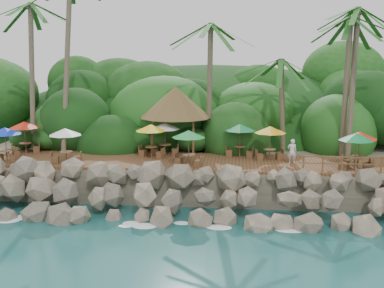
# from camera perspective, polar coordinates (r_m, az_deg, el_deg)

# --- Properties ---
(ground) EXTENTS (140.00, 140.00, 0.00)m
(ground) POSITION_cam_1_polar(r_m,az_deg,el_deg) (24.77, -1.44, -10.35)
(ground) COLOR #19514F
(ground) RESTS_ON ground
(land_base) EXTENTS (32.00, 25.20, 2.10)m
(land_base) POSITION_cam_1_polar(r_m,az_deg,el_deg) (39.82, 1.47, -0.66)
(land_base) COLOR gray
(land_base) RESTS_ON ground
(jungle_hill) EXTENTS (44.80, 28.00, 15.40)m
(jungle_hill) POSITION_cam_1_polar(r_m,az_deg,el_deg) (47.36, 2.16, -0.12)
(jungle_hill) COLOR #143811
(jungle_hill) RESTS_ON ground
(seawall) EXTENTS (29.00, 4.00, 2.30)m
(seawall) POSITION_cam_1_polar(r_m,az_deg,el_deg) (26.27, -0.90, -6.45)
(seawall) COLOR gray
(seawall) RESTS_ON ground
(terrace) EXTENTS (26.00, 5.00, 0.20)m
(terrace) POSITION_cam_1_polar(r_m,az_deg,el_deg) (29.84, 0.00, -2.26)
(terrace) COLOR brown
(terrace) RESTS_ON land_base
(jungle_foliage) EXTENTS (44.00, 16.00, 12.00)m
(jungle_foliage) POSITION_cam_1_polar(r_m,az_deg,el_deg) (39.07, 1.35, -2.45)
(jungle_foliage) COLOR #143811
(jungle_foliage) RESTS_ON ground
(foam_line) EXTENTS (25.20, 0.80, 0.06)m
(foam_line) POSITION_cam_1_polar(r_m,az_deg,el_deg) (25.04, -1.35, -10.04)
(foam_line) COLOR white
(foam_line) RESTS_ON ground
(palms) EXTENTS (28.18, 7.14, 13.38)m
(palms) POSITION_cam_1_polar(r_m,az_deg,el_deg) (31.88, 2.44, 15.72)
(palms) COLOR brown
(palms) RESTS_ON ground
(palapa) EXTENTS (5.10, 5.10, 4.60)m
(palapa) POSITION_cam_1_polar(r_m,az_deg,el_deg) (32.62, -2.05, 5.24)
(palapa) COLOR brown
(palapa) RESTS_ON ground
(dining_clusters) EXTENTS (24.07, 5.22, 2.25)m
(dining_clusters) POSITION_cam_1_polar(r_m,az_deg,el_deg) (29.34, -1.63, 1.43)
(dining_clusters) COLOR brown
(dining_clusters) RESTS_ON terrace
(railing) EXTENTS (6.10, 0.10, 1.00)m
(railing) POSITION_cam_1_polar(r_m,az_deg,el_deg) (28.02, 19.31, -2.26)
(railing) COLOR brown
(railing) RESTS_ON terrace
(waiter) EXTENTS (0.59, 0.39, 1.58)m
(waiter) POSITION_cam_1_polar(r_m,az_deg,el_deg) (29.50, 12.36, -0.90)
(waiter) COLOR silver
(waiter) RESTS_ON terrace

